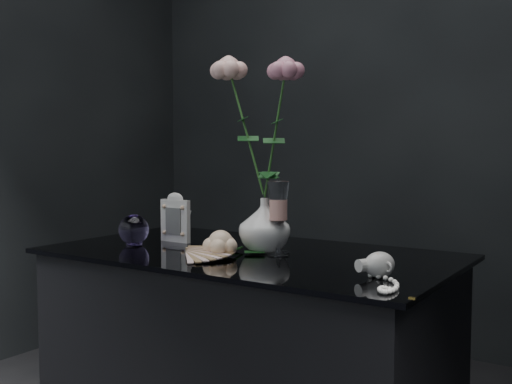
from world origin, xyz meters
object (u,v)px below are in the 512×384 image
Objects in this scene: loose_rose at (221,243)px; pearl_jar at (380,264)px; picture_frame at (175,217)px; wine_glass at (278,218)px; vase at (264,225)px; paperweight at (134,230)px.

pearl_jar is (0.42, -0.01, -0.00)m from loose_rose.
pearl_jar is at bearing -9.01° from picture_frame.
vase is at bearing 161.21° from wine_glass.
paperweight is at bearing -168.29° from wine_glass.
wine_glass reaches higher than vase.
vase is 0.98× the size of picture_frame.
paperweight is 0.73m from pearl_jar.
paperweight reaches higher than loose_rose.
vase is at bearing 59.09° from loose_rose.
picture_frame is at bearing -162.42° from pearl_jar.
loose_rose is at bearing -114.40° from vase.
wine_glass is (0.05, -0.02, 0.02)m from vase.
vase reaches higher than loose_rose.
pearl_jar is at bearing -19.81° from wine_glass.
wine_glass reaches higher than loose_rose.
wine_glass is 0.94× the size of pearl_jar.
vase is 0.06m from wine_glass.
vase is 0.30m from picture_frame.
wine_glass is at bearing 36.76° from loose_rose.
vase is 0.39m from pearl_jar.
paperweight is 0.43× the size of pearl_jar.
picture_frame reaches higher than vase.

